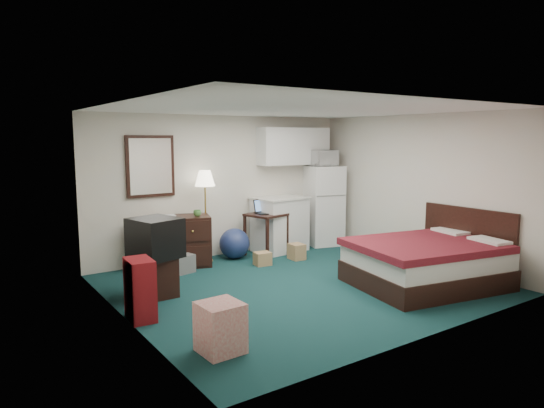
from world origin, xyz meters
TOP-DOWN VIEW (x-y plane):
  - floor at (0.00, 0.00)m, footprint 5.00×4.50m
  - ceiling at (0.00, 0.00)m, footprint 5.00×4.50m
  - walls at (0.00, 0.00)m, footprint 5.01×4.51m
  - mirror at (-1.35, 2.22)m, footprint 0.80×0.06m
  - upper_cabinets at (1.45, 2.08)m, footprint 1.50×0.35m
  - headboard at (2.46, -1.05)m, footprint 0.06×1.56m
  - dresser at (-1.11, 1.98)m, footprint 1.33×0.92m
  - floor_lamp at (-0.50, 1.97)m, footprint 0.37×0.37m
  - desk at (0.60, 1.77)m, footprint 0.73×0.73m
  - exercise_ball at (0.00, 1.86)m, footprint 0.62×0.62m
  - kitchen_counter at (1.00, 1.91)m, footprint 0.97×0.78m
  - fridge at (2.05, 1.88)m, footprint 0.78×0.78m
  - bed at (1.48, -1.05)m, footprint 2.23×1.89m
  - tv_stand at (-1.93, 0.72)m, footprint 0.54×0.58m
  - suitcase at (-2.35, -0.04)m, footprint 0.31×0.46m
  - retail_box at (-2.00, -1.33)m, footprint 0.42×0.42m
  - file_bin at (-1.18, 1.54)m, footprint 0.47×0.39m
  - cardboard_box_a at (0.16, 1.21)m, footprint 0.29×0.25m
  - cardboard_box_b at (0.87, 1.20)m, footprint 0.25×0.29m
  - laptop at (0.61, 1.76)m, footprint 0.35×0.29m
  - crt_tv at (-1.89, 0.67)m, footprint 0.71×0.74m
  - microwave at (2.03, 1.92)m, footprint 0.63×0.49m
  - book_a at (-1.32, 2.03)m, footprint 0.16×0.02m
  - book_b at (-1.19, 2.05)m, footprint 0.16×0.05m
  - mug at (-0.75, 1.78)m, footprint 0.17×0.16m

SIDE VIEW (x-z plane):
  - floor at x=0.00m, z-range -0.01..0.01m
  - cardboard_box_a at x=0.16m, z-range 0.00..0.22m
  - cardboard_box_b at x=0.87m, z-range 0.00..0.27m
  - file_bin at x=-1.18m, z-range 0.00..0.29m
  - retail_box at x=-2.00m, z-range 0.00..0.50m
  - tv_stand at x=-1.93m, z-range 0.00..0.53m
  - exercise_ball at x=0.00m, z-range 0.00..0.53m
  - bed at x=1.48m, z-range 0.00..0.63m
  - suitcase at x=-2.35m, z-range 0.00..0.72m
  - desk at x=0.60m, z-range 0.00..0.76m
  - dresser at x=-1.11m, z-range 0.00..0.83m
  - kitchen_counter at x=1.00m, z-range 0.00..0.98m
  - headboard at x=2.46m, z-range 0.05..1.05m
  - fridge at x=2.05m, z-range 0.00..1.56m
  - floor_lamp at x=-0.50m, z-range 0.00..1.57m
  - crt_tv at x=-1.89m, z-range 0.53..1.06m
  - laptop at x=0.61m, z-range 0.76..1.00m
  - mug at x=-0.75m, z-range 0.83..0.96m
  - book_a at x=-1.32m, z-range 0.83..1.05m
  - book_b at x=-1.19m, z-range 0.83..1.05m
  - walls at x=0.00m, z-range 0.00..2.50m
  - mirror at x=-1.35m, z-range 1.15..2.15m
  - microwave at x=2.03m, z-range 1.56..1.94m
  - upper_cabinets at x=1.45m, z-range 1.60..2.30m
  - ceiling at x=0.00m, z-range 2.50..2.50m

